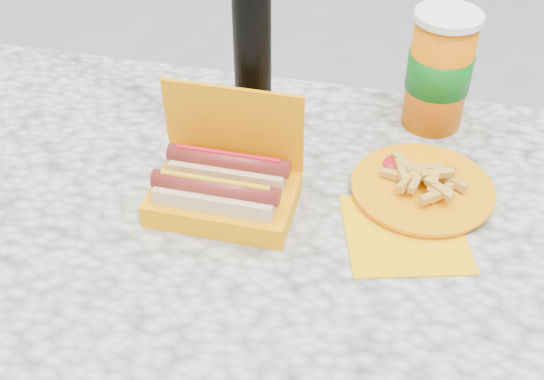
# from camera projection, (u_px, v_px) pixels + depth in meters

# --- Properties ---
(picnic_table) EXTENTS (1.20, 0.80, 0.75)m
(picnic_table) POSITION_uv_depth(u_px,v_px,m) (228.00, 289.00, 0.96)
(picnic_table) COLOR beige
(picnic_table) RESTS_ON ground
(hotdog_box) EXTENTS (0.19, 0.13, 0.16)m
(hotdog_box) POSITION_uv_depth(u_px,v_px,m) (224.00, 186.00, 0.90)
(hotdog_box) COLOR orange
(hotdog_box) RESTS_ON picnic_table
(fries_plate) EXTENTS (0.21, 0.28, 0.04)m
(fries_plate) POSITION_uv_depth(u_px,v_px,m) (420.00, 190.00, 0.94)
(fries_plate) COLOR #F0AB00
(fries_plate) RESTS_ON picnic_table
(soda_cup) EXTENTS (0.10, 0.10, 0.19)m
(soda_cup) POSITION_uv_depth(u_px,v_px,m) (439.00, 70.00, 1.02)
(soda_cup) COLOR #E26300
(soda_cup) RESTS_ON picnic_table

